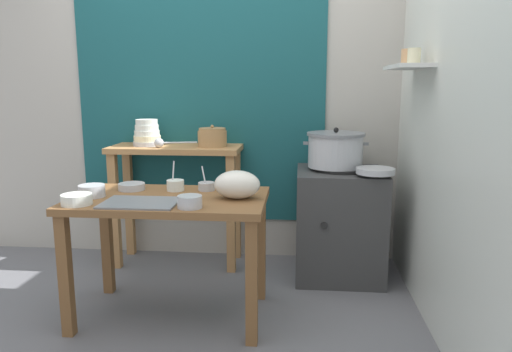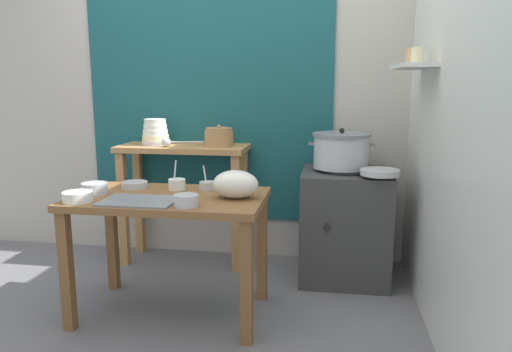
% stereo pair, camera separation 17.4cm
% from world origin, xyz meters
% --- Properties ---
extents(ground_plane, '(9.00, 9.00, 0.00)m').
position_xyz_m(ground_plane, '(0.00, 0.00, 0.00)').
color(ground_plane, slate).
extents(wall_back, '(4.40, 0.12, 2.60)m').
position_xyz_m(wall_back, '(0.08, 1.10, 1.30)').
color(wall_back, '#B2ADA3').
rests_on(wall_back, ground).
extents(wall_right, '(0.30, 3.20, 2.60)m').
position_xyz_m(wall_right, '(1.40, 0.20, 1.30)').
color(wall_right, silver).
rests_on(wall_right, ground).
extents(prep_table, '(1.10, 0.66, 0.72)m').
position_xyz_m(prep_table, '(-0.12, -0.03, 0.61)').
color(prep_table, brown).
rests_on(prep_table, ground).
extents(back_shelf_table, '(0.96, 0.40, 0.90)m').
position_xyz_m(back_shelf_table, '(-0.30, 0.83, 0.68)').
color(back_shelf_table, '#B27F4C').
rests_on(back_shelf_table, ground).
extents(stove_block, '(0.60, 0.61, 0.78)m').
position_xyz_m(stove_block, '(0.90, 0.70, 0.38)').
color(stove_block, '#383838').
rests_on(stove_block, ground).
extents(steamer_pot, '(0.45, 0.40, 0.28)m').
position_xyz_m(steamer_pot, '(0.86, 0.72, 0.90)').
color(steamer_pot, '#B7BABF').
rests_on(steamer_pot, stove_block).
extents(clay_pot, '(0.21, 0.21, 0.16)m').
position_xyz_m(clay_pot, '(-0.02, 0.83, 0.97)').
color(clay_pot, '#A37A4C').
rests_on(clay_pot, back_shelf_table).
extents(bowl_stack_enamel, '(0.21, 0.21, 0.19)m').
position_xyz_m(bowl_stack_enamel, '(-0.51, 0.84, 0.99)').
color(bowl_stack_enamel, '#B7BABF').
rests_on(bowl_stack_enamel, back_shelf_table).
extents(ladle, '(0.30, 0.10, 0.07)m').
position_xyz_m(ladle, '(-0.38, 0.73, 0.94)').
color(ladle, '#B7BABF').
rests_on(ladle, back_shelf_table).
extents(serving_tray, '(0.40, 0.28, 0.01)m').
position_xyz_m(serving_tray, '(-0.23, -0.20, 0.72)').
color(serving_tray, slate).
rests_on(serving_tray, prep_table).
extents(plastic_bag, '(0.26, 0.19, 0.16)m').
position_xyz_m(plastic_bag, '(0.27, -0.03, 0.80)').
color(plastic_bag, silver).
rests_on(plastic_bag, prep_table).
extents(wide_pan, '(0.25, 0.25, 0.04)m').
position_xyz_m(wide_pan, '(1.10, 0.49, 0.80)').
color(wide_pan, '#B7BABF').
rests_on(wide_pan, stove_block).
extents(prep_bowl_0, '(0.10, 0.10, 0.18)m').
position_xyz_m(prep_bowl_0, '(-0.12, 0.14, 0.76)').
color(prep_bowl_0, silver).
rests_on(prep_bowl_0, prep_table).
extents(prep_bowl_1, '(0.15, 0.15, 0.07)m').
position_xyz_m(prep_bowl_1, '(-0.55, -0.07, 0.76)').
color(prep_bowl_1, '#B7BABF').
rests_on(prep_bowl_1, prep_table).
extents(prep_bowl_2, '(0.13, 0.13, 0.06)m').
position_xyz_m(prep_bowl_2, '(0.05, -0.26, 0.75)').
color(prep_bowl_2, '#B7BABF').
rests_on(prep_bowl_2, prep_table).
extents(prep_bowl_3, '(0.16, 0.16, 0.04)m').
position_xyz_m(prep_bowl_3, '(-0.39, 0.13, 0.74)').
color(prep_bowl_3, '#B7BABF').
rests_on(prep_bowl_3, prep_table).
extents(prep_bowl_4, '(0.16, 0.16, 0.06)m').
position_xyz_m(prep_bowl_4, '(-0.56, -0.25, 0.75)').
color(prep_bowl_4, silver).
rests_on(prep_bowl_4, prep_table).
extents(prep_bowl_5, '(0.10, 0.10, 0.14)m').
position_xyz_m(prep_bowl_5, '(0.06, 0.16, 0.75)').
color(prep_bowl_5, '#B7BABF').
rests_on(prep_bowl_5, prep_table).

